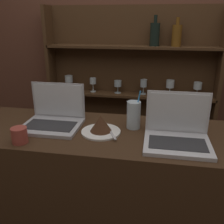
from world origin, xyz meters
TOP-DOWN VIEW (x-y plane):
  - bar_counter at (0.00, 0.26)m, footprint 1.91×0.52m
  - back_wall at (0.00, 1.36)m, footprint 7.00×0.06m
  - back_shelf at (-0.05, 1.29)m, footprint 1.48×0.18m
  - laptop_near at (-0.38, 0.30)m, footprint 0.31×0.25m
  - laptop_far at (0.27, 0.20)m, footprint 0.30×0.24m
  - cake_plate at (-0.11, 0.24)m, footprint 0.20×0.20m
  - water_glass at (0.05, 0.34)m, footprint 0.07×0.07m
  - coffee_cup at (-0.46, 0.07)m, footprint 0.07×0.07m

SIDE VIEW (x-z plane):
  - bar_counter at x=0.00m, z-range 0.00..0.99m
  - back_shelf at x=-0.05m, z-range 0.04..1.70m
  - coffee_cup at x=-0.46m, z-range 0.99..1.07m
  - cake_plate at x=-0.11m, z-range 0.99..1.08m
  - laptop_near at x=-0.38m, z-range 0.93..1.15m
  - laptop_far at x=0.27m, z-range 0.93..1.16m
  - water_glass at x=0.05m, z-range 0.96..1.17m
  - back_wall at x=0.00m, z-range 0.00..2.70m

